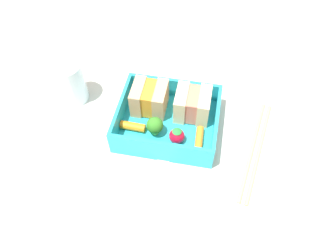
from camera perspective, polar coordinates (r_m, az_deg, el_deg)
name	(u,v)px	position (r cm, az deg, el deg)	size (l,w,h in cm)	color
ground_plane	(168,130)	(60.73, 0.00, -2.14)	(120.00, 120.00, 2.00)	beige
bento_tray	(168,125)	(59.44, 0.00, -1.24)	(17.50, 14.60, 1.20)	#24A7BE
bento_rim	(168,116)	(57.40, 0.00, 0.28)	(17.50, 14.60, 3.90)	#24A7BE
sandwich_left	(150,98)	(59.24, -3.23, 3.38)	(6.10, 5.76, 5.24)	tan
sandwich_center_left	(193,104)	(58.38, 4.31, 2.31)	(6.10, 5.76, 5.24)	beige
carrot_stick_left	(133,126)	(57.86, -6.14, -1.56)	(1.47, 1.47, 4.42)	orange
broccoli_floret	(155,126)	(55.94, -2.30, -1.42)	(2.92, 2.92, 3.71)	#81D25D
strawberry_far_left	(177,136)	(55.55, 1.55, -3.16)	(2.67, 2.67, 3.27)	red
carrot_stick_far_left	(199,140)	(56.25, 5.44, -3.89)	(1.33, 1.33, 5.01)	orange
chopstick_pair	(256,149)	(58.77, 15.10, -5.34)	(5.53, 21.24, 0.70)	tan
drinking_glass	(70,82)	(63.99, -16.72, 5.89)	(5.65, 5.65, 8.37)	white
folded_napkin	(128,195)	(53.26, -6.96, -13.28)	(15.92, 9.74, 0.40)	white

